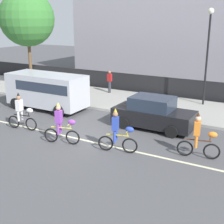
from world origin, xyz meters
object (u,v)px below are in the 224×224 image
Objects in this scene: parade_cyclist_purple at (62,126)px; parade_cyclist_cobalt at (118,133)px; parked_car_black at (153,113)px; street_lamp_post at (208,43)px; pedestrian_onlooker at (110,81)px; parade_cyclist_orange at (199,138)px; parade_cyclist_zebra at (22,113)px; parked_van_silver at (48,89)px.

parade_cyclist_purple is 1.00× the size of parade_cyclist_cobalt.
parked_car_black is at bearing 87.75° from parade_cyclist_cobalt.
street_lamp_post reaches higher than pedestrian_onlooker.
parade_cyclist_orange is at bearing -39.10° from parked_car_black.
parade_cyclist_cobalt is at bearing -0.73° from parade_cyclist_zebra.
parade_cyclist_zebra and parade_cyclist_cobalt have the same top height.
street_lamp_post is at bearing 1.11° from pedestrian_onlooker.
parade_cyclist_cobalt is 0.38× the size of parked_van_silver.
parked_car_black is 6.36m from street_lamp_post.
parked_van_silver is at bearing 152.40° from parade_cyclist_cobalt.
parade_cyclist_zebra is 0.47× the size of parked_car_black.
pedestrian_onlooker is at bearing 136.90° from parked_car_black.
parked_car_black is 2.53× the size of pedestrian_onlooker.
parked_car_black is at bearing 54.88° from parade_cyclist_purple.
parked_van_silver is at bearing 166.08° from parade_cyclist_orange.
street_lamp_post is at bearing 76.99° from parked_car_black.
parade_cyclist_purple is 9.59m from pedestrian_onlooker.
pedestrian_onlooker is at bearing 121.90° from parade_cyclist_cobalt.
parade_cyclist_zebra is 1.00× the size of parade_cyclist_purple.
street_lamp_post is at bearing 51.84° from parade_cyclist_zebra.
street_lamp_post is at bearing 32.84° from parked_van_silver.
parade_cyclist_orange is at bearing -13.92° from parked_van_silver.
parked_car_black is at bearing 31.27° from parade_cyclist_zebra.
pedestrian_onlooker is at bearing 138.24° from parade_cyclist_orange.
parade_cyclist_zebra is at bearing 170.42° from parade_cyclist_purple.
street_lamp_post is at bearing 81.19° from parade_cyclist_cobalt.
parade_cyclist_purple is 5.94m from parade_cyclist_orange.
parade_cyclist_orange is at bearing 19.66° from parade_cyclist_cobalt.
parade_cyclist_purple is 1.19× the size of pedestrian_onlooker.
street_lamp_post reaches higher than parade_cyclist_zebra.
parade_cyclist_orange is 0.38× the size of parked_van_silver.
parade_cyclist_cobalt is 7.73m from parked_van_silver.
street_lamp_post is (8.21, 5.30, 2.71)m from parked_van_silver.
parked_van_silver is at bearing 110.29° from parade_cyclist_zebra.
parade_cyclist_cobalt is 9.52m from street_lamp_post.
parade_cyclist_orange is 0.47× the size of parked_car_black.
parade_cyclist_purple is at bearing -72.96° from pedestrian_onlooker.
parade_cyclist_zebra is 2.95m from parade_cyclist_purple.
parked_car_black is (5.68, 3.45, -0.06)m from parade_cyclist_zebra.
parade_cyclist_purple is 5.82m from parked_van_silver.
parked_car_black is at bearing 140.90° from parade_cyclist_orange.
parked_van_silver is at bearing 179.56° from parked_car_black.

